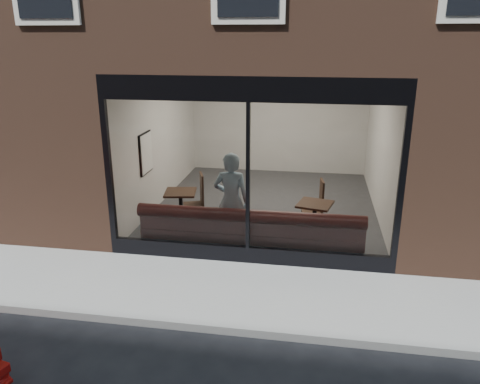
% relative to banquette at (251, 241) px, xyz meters
% --- Properties ---
extents(ground, '(120.00, 120.00, 0.00)m').
position_rel_banquette_xyz_m(ground, '(0.00, -2.45, -0.23)').
color(ground, black).
rests_on(ground, ground).
extents(sidewalk_near, '(40.00, 2.00, 0.01)m').
position_rel_banquette_xyz_m(sidewalk_near, '(0.00, -1.45, -0.22)').
color(sidewalk_near, gray).
rests_on(sidewalk_near, ground).
extents(kerb_near, '(40.00, 0.10, 0.12)m').
position_rel_banquette_xyz_m(kerb_near, '(0.00, -2.50, -0.17)').
color(kerb_near, gray).
rests_on(kerb_near, ground).
extents(host_building_pier_left, '(2.50, 12.00, 3.20)m').
position_rel_banquette_xyz_m(host_building_pier_left, '(-3.75, 5.55, 1.38)').
color(host_building_pier_left, brown).
rests_on(host_building_pier_left, ground).
extents(host_building_pier_right, '(2.50, 12.00, 3.20)m').
position_rel_banquette_xyz_m(host_building_pier_right, '(3.75, 5.55, 1.38)').
color(host_building_pier_right, brown).
rests_on(host_building_pier_right, ground).
extents(host_building_backfill, '(5.00, 6.00, 3.20)m').
position_rel_banquette_xyz_m(host_building_backfill, '(0.00, 8.55, 1.38)').
color(host_building_backfill, brown).
rests_on(host_building_backfill, ground).
extents(cafe_floor, '(6.00, 6.00, 0.00)m').
position_rel_banquette_xyz_m(cafe_floor, '(0.00, 2.55, -0.21)').
color(cafe_floor, '#2D2D30').
rests_on(cafe_floor, ground).
extents(cafe_ceiling, '(6.00, 6.00, 0.00)m').
position_rel_banquette_xyz_m(cafe_ceiling, '(0.00, 2.55, 2.97)').
color(cafe_ceiling, white).
rests_on(cafe_ceiling, host_building_upper).
extents(cafe_wall_back, '(5.00, 0.00, 5.00)m').
position_rel_banquette_xyz_m(cafe_wall_back, '(0.00, 5.54, 1.37)').
color(cafe_wall_back, silver).
rests_on(cafe_wall_back, ground).
extents(cafe_wall_left, '(0.00, 6.00, 6.00)m').
position_rel_banquette_xyz_m(cafe_wall_left, '(-2.49, 2.55, 1.37)').
color(cafe_wall_left, silver).
rests_on(cafe_wall_left, ground).
extents(cafe_wall_right, '(0.00, 6.00, 6.00)m').
position_rel_banquette_xyz_m(cafe_wall_right, '(2.49, 2.55, 1.37)').
color(cafe_wall_right, silver).
rests_on(cafe_wall_right, ground).
extents(storefront_kick, '(5.00, 0.10, 0.30)m').
position_rel_banquette_xyz_m(storefront_kick, '(0.00, -0.40, -0.08)').
color(storefront_kick, black).
rests_on(storefront_kick, ground).
extents(storefront_header, '(5.00, 0.10, 0.40)m').
position_rel_banquette_xyz_m(storefront_header, '(0.00, -0.40, 2.77)').
color(storefront_header, black).
rests_on(storefront_header, host_building_upper).
extents(storefront_mullion, '(0.06, 0.10, 2.50)m').
position_rel_banquette_xyz_m(storefront_mullion, '(0.00, -0.40, 1.32)').
color(storefront_mullion, black).
rests_on(storefront_mullion, storefront_kick).
extents(storefront_glass, '(4.80, 0.00, 4.80)m').
position_rel_banquette_xyz_m(storefront_glass, '(0.00, -0.43, 1.33)').
color(storefront_glass, white).
rests_on(storefront_glass, storefront_kick).
extents(banquette, '(4.00, 0.55, 0.45)m').
position_rel_banquette_xyz_m(banquette, '(0.00, 0.00, 0.00)').
color(banquette, '#3D1816').
rests_on(banquette, cafe_floor).
extents(person, '(0.68, 0.46, 1.82)m').
position_rel_banquette_xyz_m(person, '(-0.40, 0.24, 0.68)').
color(person, '#9BBCD0').
rests_on(person, cafe_floor).
extents(cafe_table_left, '(0.72, 0.72, 0.04)m').
position_rel_banquette_xyz_m(cafe_table_left, '(-1.61, 1.03, 0.52)').
color(cafe_table_left, black).
rests_on(cafe_table_left, cafe_floor).
extents(cafe_table_right, '(0.75, 0.75, 0.04)m').
position_rel_banquette_xyz_m(cafe_table_right, '(1.13, 0.76, 0.52)').
color(cafe_table_right, black).
rests_on(cafe_table_right, cafe_floor).
extents(cafe_chair_left, '(0.56, 0.56, 0.04)m').
position_rel_banquette_xyz_m(cafe_chair_left, '(-1.51, 1.67, 0.01)').
color(cafe_chair_left, black).
rests_on(cafe_chair_left, cafe_floor).
extents(cafe_chair_right, '(0.46, 0.46, 0.04)m').
position_rel_banquette_xyz_m(cafe_chair_right, '(1.07, 1.65, 0.01)').
color(cafe_chair_right, black).
rests_on(cafe_chair_right, cafe_floor).
extents(wall_poster, '(0.02, 0.62, 0.82)m').
position_rel_banquette_xyz_m(wall_poster, '(-2.45, 1.45, 1.21)').
color(wall_poster, white).
rests_on(wall_poster, cafe_wall_left).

